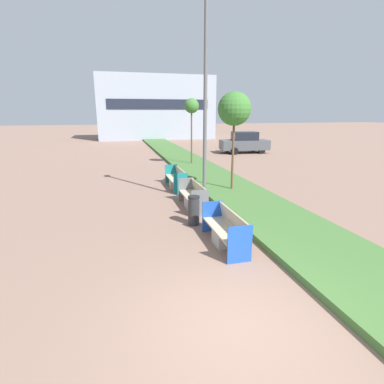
% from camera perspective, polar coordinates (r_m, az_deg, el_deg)
% --- Properties ---
extents(ground_plane, '(180.00, 180.00, 0.00)m').
position_cam_1_polar(ground_plane, '(5.59, 8.69, -23.92)').
color(ground_plane, '#846656').
extents(planter_grass_strip, '(2.80, 120.00, 0.18)m').
position_cam_1_polar(planter_grass_strip, '(17.08, 2.86, 3.42)').
color(planter_grass_strip, '#426B33').
rests_on(planter_grass_strip, ground).
extents(building_backdrop, '(15.24, 5.69, 8.18)m').
position_cam_1_polar(building_backdrop, '(42.31, -6.90, 15.63)').
color(building_backdrop, '#939EAD').
rests_on(building_backdrop, ground).
extents(bench_blue_frame, '(0.65, 2.11, 0.94)m').
position_cam_1_polar(bench_blue_frame, '(8.18, 6.41, -7.61)').
color(bench_blue_frame, '#ADA8A0').
rests_on(bench_blue_frame, ground).
extents(bench_grey_frame, '(0.65, 2.07, 0.94)m').
position_cam_1_polar(bench_grey_frame, '(11.23, 0.27, -1.22)').
color(bench_grey_frame, '#ADA8A0').
rests_on(bench_grey_frame, ground).
extents(bench_teal_frame, '(0.65, 2.26, 0.94)m').
position_cam_1_polar(bench_teal_frame, '(14.23, -3.00, 2.25)').
color(bench_teal_frame, '#ADA8A0').
rests_on(bench_teal_frame, ground).
extents(litter_bin, '(0.38, 0.38, 0.94)m').
position_cam_1_polar(litter_bin, '(9.54, 0.34, -3.52)').
color(litter_bin, '#2D2D30').
rests_on(litter_bin, ground).
extents(street_lamp_post, '(0.24, 0.44, 7.83)m').
position_cam_1_polar(street_lamp_post, '(11.58, 2.57, 18.90)').
color(street_lamp_post, '#56595B').
rests_on(street_lamp_post, ground).
extents(sapling_tree_near, '(1.41, 1.41, 4.35)m').
position_cam_1_polar(sapling_tree_near, '(13.17, 8.09, 15.33)').
color(sapling_tree_near, brown).
rests_on(sapling_tree_near, ground).
extents(sapling_tree_far, '(0.94, 0.94, 4.38)m').
position_cam_1_polar(sapling_tree_far, '(20.04, -0.08, 15.86)').
color(sapling_tree_far, brown).
rests_on(sapling_tree_far, ground).
extents(parked_car_distant, '(4.37, 2.23, 1.86)m').
position_cam_1_polar(parked_car_distant, '(27.16, 9.94, 9.26)').
color(parked_car_distant, '#474C51').
rests_on(parked_car_distant, ground).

